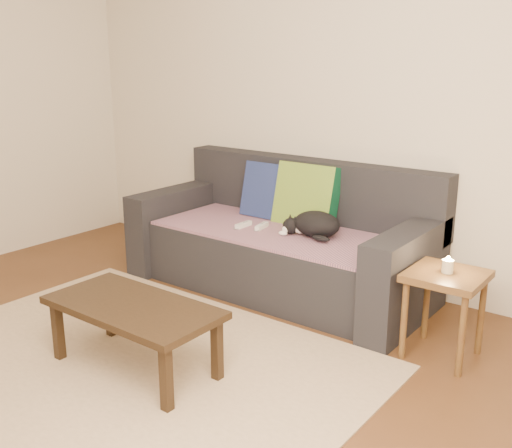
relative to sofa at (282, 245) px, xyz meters
The scene contains 13 objects.
ground 1.60m from the sofa, 90.00° to the right, with size 4.50×4.50×0.00m, color brown.
back_wall 1.08m from the sofa, 90.00° to the left, with size 4.50×0.04×2.60m, color beige.
sofa is the anchor object (origin of this frame).
throw_blanket 0.15m from the sofa, 90.00° to the right, with size 1.66×0.74×0.02m, color #452B52.
cushion_navy 0.44m from the sofa, 145.64° to the left, with size 0.40×0.10×0.40m, color #101E47.
cushion_green 0.37m from the sofa, 64.46° to the left, with size 0.46×0.11×0.46m, color #0B462A.
cat 0.37m from the sofa, 12.93° to the right, with size 0.41×0.31×0.17m.
wii_remote_a 0.21m from the sofa, 126.33° to the right, with size 0.15×0.04×0.03m, color white.
wii_remote_b 0.31m from the sofa, 141.39° to the right, with size 0.15×0.04×0.03m, color white.
side_table 1.32m from the sofa, 14.38° to the right, with size 0.39×0.39×0.48m.
candle 1.34m from the sofa, 14.38° to the right, with size 0.06×0.06×0.09m.
rug 1.45m from the sofa, 90.00° to the right, with size 2.50×1.80×0.01m, color tan.
coffee_table 1.44m from the sofa, 87.06° to the right, with size 0.92×0.46×0.37m.
Camera 1 is at (2.27, -1.72, 1.57)m, focal length 42.00 mm.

